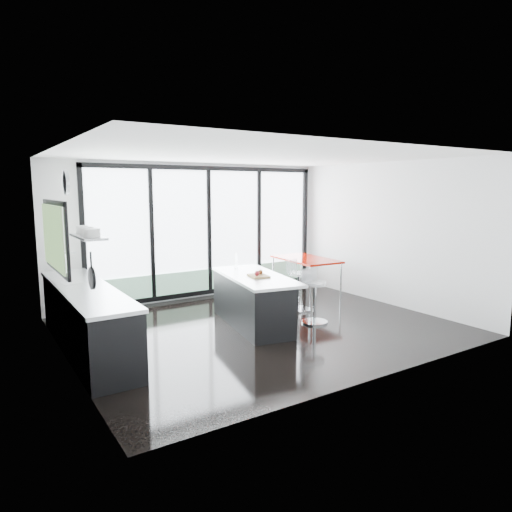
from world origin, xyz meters
TOP-DOWN VIEW (x-y plane):
  - floor at (0.00, 0.00)m, footprint 6.00×5.00m
  - ceiling at (0.00, 0.00)m, footprint 6.00×5.00m
  - wall_back at (0.27, 2.47)m, footprint 6.00×0.09m
  - wall_front at (0.00, -2.50)m, footprint 6.00×0.00m
  - wall_left at (-2.97, 0.27)m, footprint 0.26×5.00m
  - wall_right at (3.00, 0.00)m, footprint 0.00×5.00m
  - counter_cabinets at (-2.67, 0.40)m, footprint 0.69×3.24m
  - island at (-0.06, 0.19)m, footprint 1.24×2.21m
  - bar_stool_near at (0.91, -0.30)m, footprint 0.47×0.47m
  - bar_stool_far at (1.18, 0.50)m, footprint 0.60×0.60m
  - red_table at (2.04, 1.36)m, footprint 0.96×1.57m

SIDE VIEW (x-z plane):
  - floor at x=0.00m, z-range 0.00..0.00m
  - bar_stool_near at x=0.91m, z-range 0.00..0.72m
  - bar_stool_far at x=1.18m, z-range 0.00..0.74m
  - red_table at x=2.04m, z-range 0.00..0.81m
  - island at x=-0.06m, z-range -0.12..0.98m
  - counter_cabinets at x=-2.67m, z-range -0.22..1.14m
  - wall_back at x=0.27m, z-range -0.13..2.67m
  - wall_front at x=0.00m, z-range 0.00..2.80m
  - wall_right at x=3.00m, z-range 0.00..2.80m
  - wall_left at x=-2.97m, z-range 0.16..2.96m
  - ceiling at x=0.00m, z-range 2.80..2.80m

